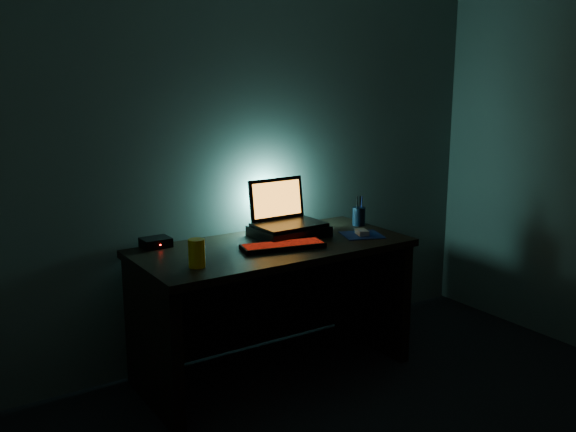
# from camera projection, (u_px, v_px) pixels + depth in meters

# --- Properties ---
(room) EXTENTS (3.50, 4.00, 2.50)m
(room) POSITION_uv_depth(u_px,v_px,m) (538.00, 205.00, 2.05)
(room) COLOR black
(room) RESTS_ON ground
(desk) EXTENTS (1.50, 0.70, 0.75)m
(desk) POSITION_uv_depth(u_px,v_px,m) (268.00, 287.00, 3.58)
(desk) COLOR black
(desk) RESTS_ON ground
(riser) EXTENTS (0.40, 0.31, 0.06)m
(riser) POSITION_uv_depth(u_px,v_px,m) (289.00, 231.00, 3.65)
(riser) COLOR black
(riser) RESTS_ON desk
(laptop) EXTENTS (0.38, 0.29, 0.26)m
(laptop) POSITION_uv_depth(u_px,v_px,m) (284.00, 214.00, 3.68)
(laptop) COLOR black
(laptop) RESTS_ON riser
(keyboard) EXTENTS (0.47, 0.24, 0.03)m
(keyboard) POSITION_uv_depth(u_px,v_px,m) (283.00, 246.00, 3.41)
(keyboard) COLOR black
(keyboard) RESTS_ON desk
(mousepad) EXTENTS (0.27, 0.26, 0.00)m
(mousepad) POSITION_uv_depth(u_px,v_px,m) (362.00, 235.00, 3.68)
(mousepad) COLOR #0B1B52
(mousepad) RESTS_ON desk
(mouse) EXTENTS (0.08, 0.11, 0.03)m
(mouse) POSITION_uv_depth(u_px,v_px,m) (362.00, 232.00, 3.68)
(mouse) COLOR gray
(mouse) RESTS_ON mousepad
(pen_cup) EXTENTS (0.08, 0.08, 0.11)m
(pen_cup) POSITION_uv_depth(u_px,v_px,m) (359.00, 216.00, 3.92)
(pen_cup) COLOR black
(pen_cup) RESTS_ON desk
(juice_glass) EXTENTS (0.10, 0.10, 0.14)m
(juice_glass) POSITION_uv_depth(u_px,v_px,m) (197.00, 253.00, 3.07)
(juice_glass) COLOR yellow
(juice_glass) RESTS_ON desk
(router) EXTENTS (0.15, 0.13, 0.05)m
(router) POSITION_uv_depth(u_px,v_px,m) (156.00, 242.00, 3.43)
(router) COLOR black
(router) RESTS_ON desk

